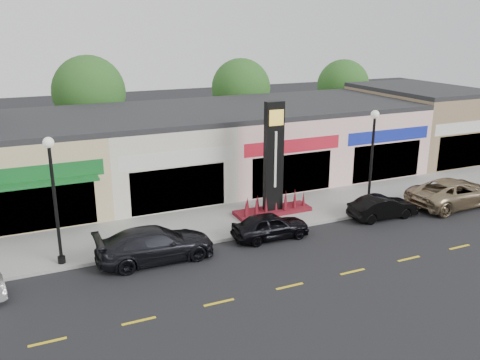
{
  "coord_description": "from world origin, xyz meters",
  "views": [
    {
      "loc": [
        -9.08,
        -18.51,
        9.88
      ],
      "look_at": [
        0.99,
        4.0,
        2.3
      ],
      "focal_mm": 38.0,
      "sensor_mm": 36.0,
      "label": 1
    }
  ],
  "objects_px": {
    "car_black_sedan": "(270,226)",
    "lamp_east_near": "(372,150)",
    "pylon_sign": "(273,175)",
    "car_black_conv": "(383,207)",
    "car_dark_sedan": "(155,244)",
    "car_gold_suv": "(454,193)",
    "lamp_west_near": "(54,189)"
  },
  "relations": [
    {
      "from": "car_dark_sedan",
      "to": "car_black_sedan",
      "type": "relative_size",
      "value": 1.37
    },
    {
      "from": "car_black_sedan",
      "to": "car_gold_suv",
      "type": "distance_m",
      "value": 11.61
    },
    {
      "from": "lamp_west_near",
      "to": "pylon_sign",
      "type": "height_order",
      "value": "pylon_sign"
    },
    {
      "from": "car_dark_sedan",
      "to": "car_black_conv",
      "type": "height_order",
      "value": "car_dark_sedan"
    },
    {
      "from": "pylon_sign",
      "to": "car_black_conv",
      "type": "height_order",
      "value": "pylon_sign"
    },
    {
      "from": "lamp_west_near",
      "to": "car_black_conv",
      "type": "distance_m",
      "value": 16.41
    },
    {
      "from": "car_dark_sedan",
      "to": "lamp_east_near",
      "type": "bearing_deg",
      "value": -85.14
    },
    {
      "from": "car_black_sedan",
      "to": "lamp_east_near",
      "type": "bearing_deg",
      "value": -79.66
    },
    {
      "from": "pylon_sign",
      "to": "car_black_conv",
      "type": "xyz_separation_m",
      "value": [
        5.12,
        -2.75,
        -1.66
      ]
    },
    {
      "from": "car_black_conv",
      "to": "car_gold_suv",
      "type": "height_order",
      "value": "car_gold_suv"
    },
    {
      "from": "lamp_east_near",
      "to": "car_black_conv",
      "type": "bearing_deg",
      "value": -83.44
    },
    {
      "from": "lamp_east_near",
      "to": "pylon_sign",
      "type": "xyz_separation_m",
      "value": [
        -5.0,
        1.7,
        -1.2
      ]
    },
    {
      "from": "car_dark_sedan",
      "to": "car_black_conv",
      "type": "relative_size",
      "value": 1.39
    },
    {
      "from": "car_gold_suv",
      "to": "car_dark_sedan",
      "type": "bearing_deg",
      "value": 87.34
    },
    {
      "from": "car_dark_sedan",
      "to": "pylon_sign",
      "type": "bearing_deg",
      "value": -69.11
    },
    {
      "from": "car_black_conv",
      "to": "car_gold_suv",
      "type": "bearing_deg",
      "value": -88.97
    },
    {
      "from": "pylon_sign",
      "to": "car_gold_suv",
      "type": "relative_size",
      "value": 1.07
    },
    {
      "from": "lamp_east_near",
      "to": "car_black_conv",
      "type": "distance_m",
      "value": 3.06
    },
    {
      "from": "lamp_west_near",
      "to": "car_dark_sedan",
      "type": "height_order",
      "value": "lamp_west_near"
    },
    {
      "from": "lamp_east_near",
      "to": "car_black_conv",
      "type": "relative_size",
      "value": 1.48
    },
    {
      "from": "lamp_west_near",
      "to": "lamp_east_near",
      "type": "xyz_separation_m",
      "value": [
        16.0,
        0.0,
        0.0
      ]
    },
    {
      "from": "lamp_east_near",
      "to": "car_gold_suv",
      "type": "distance_m",
      "value": 5.86
    },
    {
      "from": "lamp_west_near",
      "to": "car_dark_sedan",
      "type": "xyz_separation_m",
      "value": [
        3.82,
        -1.06,
        -2.73
      ]
    },
    {
      "from": "lamp_west_near",
      "to": "car_black_conv",
      "type": "bearing_deg",
      "value": -3.74
    },
    {
      "from": "car_black_sedan",
      "to": "car_black_conv",
      "type": "bearing_deg",
      "value": -88.81
    },
    {
      "from": "lamp_east_near",
      "to": "pylon_sign",
      "type": "relative_size",
      "value": 0.91
    },
    {
      "from": "lamp_west_near",
      "to": "car_dark_sedan",
      "type": "bearing_deg",
      "value": -15.49
    },
    {
      "from": "lamp_west_near",
      "to": "pylon_sign",
      "type": "distance_m",
      "value": 11.19
    },
    {
      "from": "pylon_sign",
      "to": "car_dark_sedan",
      "type": "bearing_deg",
      "value": -159.0
    },
    {
      "from": "lamp_east_near",
      "to": "car_dark_sedan",
      "type": "xyz_separation_m",
      "value": [
        -12.18,
        -1.06,
        -2.73
      ]
    },
    {
      "from": "lamp_east_near",
      "to": "car_gold_suv",
      "type": "bearing_deg",
      "value": -12.75
    },
    {
      "from": "lamp_east_near",
      "to": "car_black_sedan",
      "type": "xyz_separation_m",
      "value": [
        -6.54,
        -1.01,
        -2.84
      ]
    }
  ]
}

